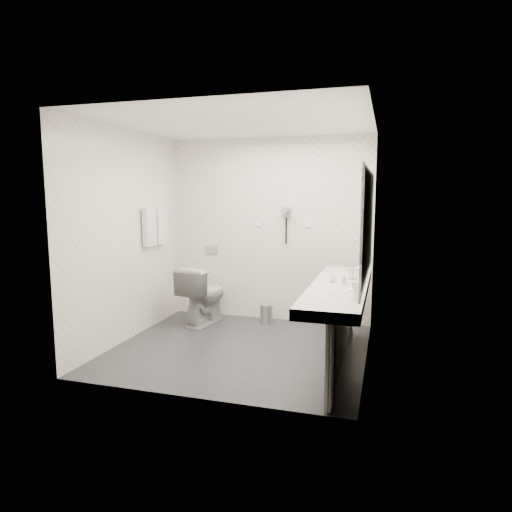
% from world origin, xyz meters
% --- Properties ---
extents(floor, '(2.80, 2.80, 0.00)m').
position_xyz_m(floor, '(0.00, 0.00, 0.00)').
color(floor, '#2A2A2F').
rests_on(floor, ground).
extents(ceiling, '(2.80, 2.80, 0.00)m').
position_xyz_m(ceiling, '(0.00, 0.00, 2.50)').
color(ceiling, white).
rests_on(ceiling, wall_back).
extents(wall_back, '(2.80, 0.00, 2.80)m').
position_xyz_m(wall_back, '(0.00, 1.30, 1.25)').
color(wall_back, white).
rests_on(wall_back, floor).
extents(wall_front, '(2.80, 0.00, 2.80)m').
position_xyz_m(wall_front, '(0.00, -1.30, 1.25)').
color(wall_front, white).
rests_on(wall_front, floor).
extents(wall_left, '(0.00, 2.60, 2.60)m').
position_xyz_m(wall_left, '(-1.40, 0.00, 1.25)').
color(wall_left, white).
rests_on(wall_left, floor).
extents(wall_right, '(0.00, 2.60, 2.60)m').
position_xyz_m(wall_right, '(1.40, 0.00, 1.25)').
color(wall_right, white).
rests_on(wall_right, floor).
extents(vanity_counter, '(0.55, 2.20, 0.10)m').
position_xyz_m(vanity_counter, '(1.12, -0.20, 0.80)').
color(vanity_counter, white).
rests_on(vanity_counter, floor).
extents(vanity_panel, '(0.03, 2.15, 0.75)m').
position_xyz_m(vanity_panel, '(1.15, -0.20, 0.38)').
color(vanity_panel, gray).
rests_on(vanity_panel, floor).
extents(vanity_post_near, '(0.06, 0.06, 0.75)m').
position_xyz_m(vanity_post_near, '(1.18, -1.24, 0.38)').
color(vanity_post_near, silver).
rests_on(vanity_post_near, floor).
extents(vanity_post_far, '(0.06, 0.06, 0.75)m').
position_xyz_m(vanity_post_far, '(1.18, 0.84, 0.38)').
color(vanity_post_far, silver).
rests_on(vanity_post_far, floor).
extents(mirror, '(0.02, 2.20, 1.05)m').
position_xyz_m(mirror, '(1.39, -0.20, 1.45)').
color(mirror, '#B2BCC6').
rests_on(mirror, wall_right).
extents(basin_near, '(0.40, 0.31, 0.05)m').
position_xyz_m(basin_near, '(1.12, -0.85, 0.83)').
color(basin_near, white).
rests_on(basin_near, vanity_counter).
extents(basin_far, '(0.40, 0.31, 0.05)m').
position_xyz_m(basin_far, '(1.12, 0.45, 0.83)').
color(basin_far, white).
rests_on(basin_far, vanity_counter).
extents(faucet_near, '(0.04, 0.04, 0.15)m').
position_xyz_m(faucet_near, '(1.32, -0.85, 0.92)').
color(faucet_near, silver).
rests_on(faucet_near, vanity_counter).
extents(faucet_far, '(0.04, 0.04, 0.15)m').
position_xyz_m(faucet_far, '(1.32, 0.45, 0.92)').
color(faucet_far, silver).
rests_on(faucet_far, vanity_counter).
extents(soap_bottle_a, '(0.06, 0.06, 0.10)m').
position_xyz_m(soap_bottle_a, '(1.17, -0.20, 0.90)').
color(soap_bottle_a, beige).
rests_on(soap_bottle_a, vanity_counter).
extents(soap_bottle_b, '(0.09, 0.09, 0.08)m').
position_xyz_m(soap_bottle_b, '(1.05, -0.13, 0.89)').
color(soap_bottle_b, beige).
rests_on(soap_bottle_b, vanity_counter).
extents(glass_left, '(0.06, 0.06, 0.10)m').
position_xyz_m(glass_left, '(1.22, 0.12, 0.90)').
color(glass_left, silver).
rests_on(glass_left, vanity_counter).
extents(glass_right, '(0.07, 0.07, 0.11)m').
position_xyz_m(glass_right, '(1.25, 0.09, 0.90)').
color(glass_right, silver).
rests_on(glass_right, vanity_counter).
extents(toilet, '(0.56, 0.84, 0.79)m').
position_xyz_m(toilet, '(-0.80, 0.83, 0.40)').
color(toilet, white).
rests_on(toilet, floor).
extents(flush_plate, '(0.18, 0.02, 0.12)m').
position_xyz_m(flush_plate, '(-0.85, 1.29, 0.95)').
color(flush_plate, '#B2B5BA').
rests_on(flush_plate, wall_back).
extents(pedal_bin, '(0.22, 0.22, 0.24)m').
position_xyz_m(pedal_bin, '(0.03, 1.06, 0.12)').
color(pedal_bin, '#B2B5BA').
rests_on(pedal_bin, floor).
extents(bin_lid, '(0.17, 0.17, 0.02)m').
position_xyz_m(bin_lid, '(0.03, 1.06, 0.25)').
color(bin_lid, '#B2B5BA').
rests_on(bin_lid, pedal_bin).
extents(towel_rail, '(0.02, 0.62, 0.02)m').
position_xyz_m(towel_rail, '(-1.35, 0.55, 1.55)').
color(towel_rail, silver).
rests_on(towel_rail, wall_left).
extents(towel_near, '(0.07, 0.24, 0.48)m').
position_xyz_m(towel_near, '(-1.34, 0.41, 1.33)').
color(towel_near, white).
rests_on(towel_near, towel_rail).
extents(towel_far, '(0.07, 0.24, 0.48)m').
position_xyz_m(towel_far, '(-1.34, 0.69, 1.33)').
color(towel_far, white).
rests_on(towel_far, towel_rail).
extents(dryer_cradle, '(0.10, 0.04, 0.14)m').
position_xyz_m(dryer_cradle, '(0.25, 1.27, 1.50)').
color(dryer_cradle, gray).
rests_on(dryer_cradle, wall_back).
extents(dryer_barrel, '(0.08, 0.14, 0.08)m').
position_xyz_m(dryer_barrel, '(0.25, 1.20, 1.53)').
color(dryer_barrel, gray).
rests_on(dryer_barrel, dryer_cradle).
extents(dryer_cord, '(0.02, 0.02, 0.35)m').
position_xyz_m(dryer_cord, '(0.25, 1.26, 1.25)').
color(dryer_cord, black).
rests_on(dryer_cord, dryer_cradle).
extents(switch_plate_a, '(0.09, 0.02, 0.09)m').
position_xyz_m(switch_plate_a, '(-0.15, 1.29, 1.35)').
color(switch_plate_a, white).
rests_on(switch_plate_a, wall_back).
extents(switch_plate_b, '(0.09, 0.02, 0.09)m').
position_xyz_m(switch_plate_b, '(0.55, 1.29, 1.35)').
color(switch_plate_b, white).
rests_on(switch_plate_b, wall_back).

